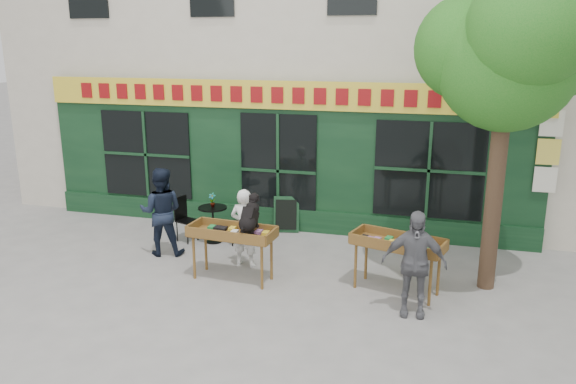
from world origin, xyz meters
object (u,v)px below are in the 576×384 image
book_cart_center (232,235)px  man_left (161,212)px  bistro_table (213,217)px  book_cart_right (398,246)px  man_right (414,263)px  woman (245,228)px  dog (250,212)px

book_cart_center → man_left: size_ratio=0.88×
bistro_table → man_left: size_ratio=0.43×
book_cart_right → man_right: bearing=-51.7°
woman → bistro_table: 1.51m
man_right → man_left: man_left is taller
book_cart_center → dog: bearing=-3.2°
book_cart_center → dog: 0.59m
book_cart_right → man_right: 0.81m
woman → bistro_table: woman is taller
man_right → man_left: size_ratio=0.96×
bistro_table → man_left: bearing=-127.9°
dog → woman: size_ratio=0.40×
woman → dog: bearing=121.4°
woman → book_cart_right: 2.87m
man_right → bistro_table: bearing=148.7°
book_cart_right → woman: bearing=-171.9°
woman → man_left: 1.78m
book_cart_center → man_right: 3.18m
dog → man_left: bearing=163.1°
book_cart_center → dog: dog is taller
man_left → man_right: bearing=148.9°
book_cart_center → book_cart_right: 2.85m
dog → man_right: size_ratio=0.36×
bistro_table → woman: bearing=-44.3°
dog → bistro_table: 2.37m
man_right → dog: bearing=167.0°
dog → man_left: man_left is taller
book_cart_right → man_left: 4.65m
dog → bistro_table: bearing=134.1°
book_cart_center → bistro_table: (-1.07, 1.70, -0.28)m
dog → book_cart_right: dog is taller
dog → man_left: 2.32m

